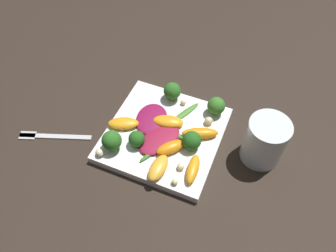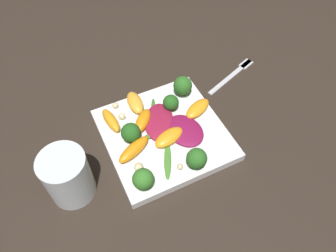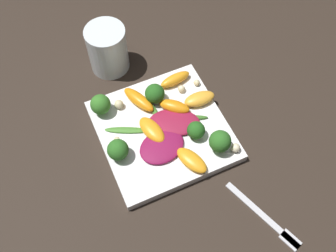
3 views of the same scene
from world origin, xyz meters
The scene contains 25 objects.
ground_plane centered at (0.00, 0.00, 0.00)m, with size 2.40×2.40×0.00m, color #2D231C.
plate centered at (0.00, 0.00, 0.01)m, with size 0.24×0.24×0.02m.
drinking_glass centered at (0.21, 0.04, 0.05)m, with size 0.08×0.08×0.10m.
fork centered at (-0.24, -0.10, 0.00)m, with size 0.16×0.07×0.01m.
radicchio_leaf_0 centered at (-0.04, 0.02, 0.03)m, with size 0.08×0.10×0.01m.
radicchio_leaf_1 centered at (0.00, -0.02, 0.03)m, with size 0.10×0.12×0.01m.
orange_segment_0 centered at (-0.09, -0.02, 0.03)m, with size 0.07×0.06×0.02m.
orange_segment_1 centered at (0.00, 0.02, 0.03)m, with size 0.07×0.05×0.02m.
orange_segment_2 centered at (0.03, -0.09, 0.03)m, with size 0.04×0.07×0.02m.
orange_segment_3 centered at (0.03, -0.04, 0.03)m, with size 0.06×0.06×0.02m.
orange_segment_4 centered at (0.09, -0.07, 0.03)m, with size 0.03×0.07×0.02m.
orange_segment_5 centered at (0.07, 0.02, 0.03)m, with size 0.08×0.05×0.02m.
broccoli_floret_0 centered at (0.07, -0.01, 0.04)m, with size 0.04×0.04×0.04m.
broccoli_floret_1 centered at (0.09, 0.09, 0.04)m, with size 0.04×0.04×0.04m.
broccoli_floret_2 centered at (-0.04, -0.05, 0.04)m, with size 0.03×0.03×0.04m.
broccoli_floret_3 centered at (-0.08, -0.08, 0.05)m, with size 0.04×0.04×0.05m.
broccoli_floret_4 centered at (-0.02, 0.10, 0.04)m, with size 0.04×0.04×0.04m.
arugula_sprig_0 centered at (0.02, 0.07, 0.02)m, with size 0.05×0.08×0.01m.
arugula_sprig_1 centered at (0.02, 0.00, 0.02)m, with size 0.09×0.01×0.01m.
arugula_sprig_2 centered at (0.00, -0.05, 0.02)m, with size 0.04×0.08×0.01m.
macadamia_nut_0 centered at (0.07, -0.07, 0.03)m, with size 0.01×0.01×0.01m.
macadamia_nut_1 centered at (0.08, 0.06, 0.03)m, with size 0.02×0.02×0.02m.
macadamia_nut_2 centered at (0.01, 0.09, 0.03)m, with size 0.01×0.01×0.01m.
macadamia_nut_3 centered at (0.07, -0.11, 0.03)m, with size 0.01×0.01×0.01m.
macadamia_nut_4 centered at (-0.10, -0.10, 0.03)m, with size 0.02×0.02×0.02m.
Camera 2 is at (0.17, 0.36, 0.57)m, focal length 35.00 mm.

